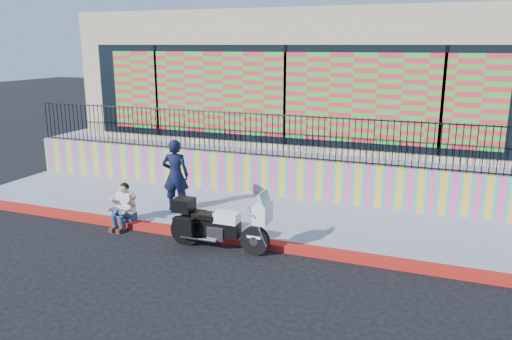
% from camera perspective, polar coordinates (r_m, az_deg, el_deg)
% --- Properties ---
extents(ground, '(90.00, 90.00, 0.00)m').
position_cam_1_polar(ground, '(11.22, -3.40, -8.16)').
color(ground, black).
rests_on(ground, ground).
extents(red_curb, '(16.00, 0.30, 0.15)m').
position_cam_1_polar(red_curb, '(11.19, -3.41, -7.81)').
color(red_curb, '#B40C17').
rests_on(red_curb, ground).
extents(sidewalk, '(16.00, 3.00, 0.15)m').
position_cam_1_polar(sidewalk, '(12.61, -0.31, -5.20)').
color(sidewalk, '#888DA3').
rests_on(sidewalk, ground).
extents(mural_wall, '(16.00, 0.20, 1.10)m').
position_cam_1_polar(mural_wall, '(13.86, 2.10, -0.71)').
color(mural_wall, '#FE4390').
rests_on(mural_wall, sidewalk).
extents(metal_fence, '(15.80, 0.04, 1.20)m').
position_cam_1_polar(metal_fence, '(13.61, 2.14, 3.97)').
color(metal_fence, black).
rests_on(metal_fence, mural_wall).
extents(elevated_platform, '(16.00, 10.00, 1.25)m').
position_cam_1_polar(elevated_platform, '(18.66, 7.21, 2.83)').
color(elevated_platform, '#888DA3').
rests_on(elevated_platform, ground).
extents(storefront_building, '(14.00, 8.06, 4.00)m').
position_cam_1_polar(storefront_building, '(18.12, 7.29, 10.86)').
color(storefront_building, tan).
rests_on(storefront_building, elevated_platform).
extents(police_motorcycle, '(2.22, 0.73, 1.38)m').
position_cam_1_polar(police_motorcycle, '(10.65, -4.39, -6.08)').
color(police_motorcycle, black).
rests_on(police_motorcycle, ground).
extents(police_officer, '(0.76, 0.60, 1.83)m').
position_cam_1_polar(police_officer, '(12.70, -9.19, -0.58)').
color(police_officer, black).
rests_on(police_officer, sidewalk).
extents(seated_man, '(0.54, 0.71, 1.06)m').
position_cam_1_polar(seated_man, '(12.24, -15.02, -4.46)').
color(seated_man, navy).
rests_on(seated_man, ground).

